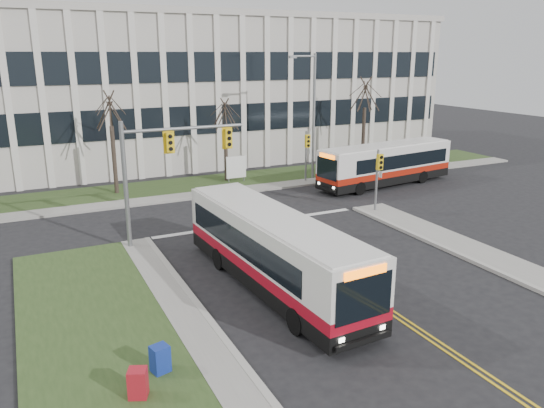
{
  "coord_description": "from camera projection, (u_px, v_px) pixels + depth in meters",
  "views": [
    {
      "loc": [
        -11.69,
        -17.73,
        9.21
      ],
      "look_at": [
        -0.66,
        4.99,
        2.0
      ],
      "focal_mm": 35.0,
      "sensor_mm": 36.0,
      "label": 1
    }
  ],
  "objects": [
    {
      "name": "streetlight",
      "position": [
        312.0,
        110.0,
        38.73
      ],
      "size": [
        2.15,
        0.25,
        9.2
      ],
      "color": "slate",
      "rests_on": "ground"
    },
    {
      "name": "mast_arm_signal",
      "position": [
        160.0,
        160.0,
        25.44
      ],
      "size": [
        6.11,
        0.38,
        6.2
      ],
      "color": "slate",
      "rests_on": "ground"
    },
    {
      "name": "signal_pole_near",
      "position": [
        378.0,
        172.0,
        31.08
      ],
      "size": [
        0.34,
        0.39,
        3.8
      ],
      "color": "slate",
      "rests_on": "ground"
    },
    {
      "name": "ground",
      "position": [
        336.0,
        275.0,
        22.77
      ],
      "size": [
        120.0,
        120.0,
        0.0
      ],
      "primitive_type": "plane",
      "color": "black",
      "rests_on": "ground"
    },
    {
      "name": "office_building",
      "position": [
        209.0,
        89.0,
        49.17
      ],
      "size": [
        40.0,
        16.0,
        12.0
      ],
      "primitive_type": "cube",
      "color": "beige",
      "rests_on": "ground"
    },
    {
      "name": "directory_sign",
      "position": [
        236.0,
        167.0,
        38.64
      ],
      "size": [
        1.5,
        0.12,
        2.0
      ],
      "color": "slate",
      "rests_on": "ground"
    },
    {
      "name": "grass_verge",
      "position": [
        122.0,
        407.0,
        14.23
      ],
      "size": [
        5.0,
        26.0,
        0.12
      ],
      "primitive_type": "cube",
      "color": "#2D451D",
      "rests_on": "ground"
    },
    {
      "name": "newspaper_box_red",
      "position": [
        138.0,
        385.0,
        14.47
      ],
      "size": [
        0.64,
        0.61,
        0.95
      ],
      "primitive_type": "cube",
      "rotation": [
        0.0,
        0.0,
        -0.4
      ],
      "color": "#A61521",
      "rests_on": "ground"
    },
    {
      "name": "tree_right",
      "position": [
        365.0,
        96.0,
        42.6
      ],
      "size": [
        1.8,
        1.8,
        8.25
      ],
      "color": "#42352B",
      "rests_on": "ground"
    },
    {
      "name": "bus_main",
      "position": [
        273.0,
        253.0,
        21.19
      ],
      "size": [
        3.12,
        11.53,
        3.04
      ],
      "primitive_type": null,
      "rotation": [
        0.0,
        0.0,
        0.06
      ],
      "color": "silver",
      "rests_on": "ground"
    },
    {
      "name": "bus_cross",
      "position": [
        386.0,
        165.0,
        38.0
      ],
      "size": [
        11.11,
        3.77,
        2.9
      ],
      "primitive_type": null,
      "rotation": [
        0.0,
        0.0,
        -1.44
      ],
      "color": "silver",
      "rests_on": "ground"
    },
    {
      "name": "tree_left",
      "position": [
        110.0,
        112.0,
        34.31
      ],
      "size": [
        1.8,
        1.8,
        7.7
      ],
      "color": "#42352B",
      "rests_on": "ground"
    },
    {
      "name": "newspaper_box_blue",
      "position": [
        160.0,
        361.0,
        15.62
      ],
      "size": [
        0.6,
        0.56,
        0.95
      ],
      "primitive_type": "cube",
      "rotation": [
        0.0,
        0.0,
        0.26
      ],
      "color": "navy",
      "rests_on": "ground"
    },
    {
      "name": "tree_mid",
      "position": [
        225.0,
        116.0,
        38.01
      ],
      "size": [
        1.8,
        1.8,
        6.82
      ],
      "color": "#42352B",
      "rests_on": "ground"
    },
    {
      "name": "sidewalk_cross",
      "position": [
        281.0,
        185.0,
        38.0
      ],
      "size": [
        44.0,
        1.6,
        0.14
      ],
      "primitive_type": "cube",
      "color": "#9E9B93",
      "rests_on": "ground"
    },
    {
      "name": "signal_pole_far",
      "position": [
        307.0,
        149.0,
        38.43
      ],
      "size": [
        0.34,
        0.39,
        3.8
      ],
      "color": "slate",
      "rests_on": "ground"
    },
    {
      "name": "sidewalk_west",
      "position": [
        226.0,
        378.0,
        15.49
      ],
      "size": [
        1.2,
        26.0,
        0.14
      ],
      "primitive_type": "cube",
      "color": "#9E9B93",
      "rests_on": "ground"
    },
    {
      "name": "building_lawn",
      "position": [
        264.0,
        178.0,
        40.42
      ],
      "size": [
        44.0,
        5.0,
        0.12
      ],
      "primitive_type": "cube",
      "color": "#2D451D",
      "rests_on": "ground"
    }
  ]
}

